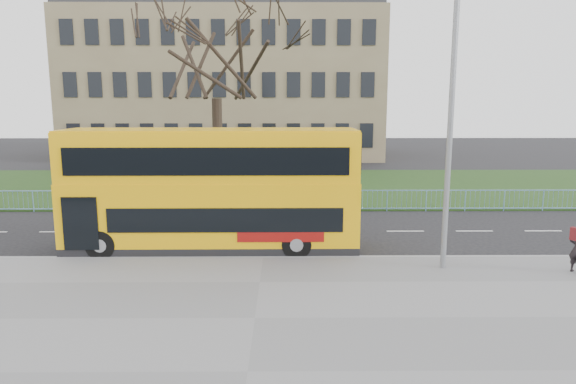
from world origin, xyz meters
name	(u,v)px	position (x,y,z in m)	size (l,w,h in m)	color
ground	(265,248)	(0.00, 0.00, 0.00)	(120.00, 120.00, 0.00)	black
pavement	(255,320)	(0.00, -6.75, 0.06)	(80.00, 10.50, 0.12)	slate
kerb	(263,258)	(0.00, -1.55, 0.07)	(80.00, 0.20, 0.14)	gray
grass_verge	(273,186)	(0.00, 14.30, 0.04)	(80.00, 15.40, 0.08)	#1B3613
guard_railing	(269,201)	(0.00, 6.60, 0.55)	(40.00, 0.12, 1.10)	#70A4C7
bare_tree	(216,79)	(-3.00, 10.00, 6.78)	(9.38, 9.38, 13.40)	black
civic_building	(228,87)	(-5.00, 35.00, 7.00)	(30.00, 15.00, 14.00)	#806E51
yellow_bus	(212,187)	(-1.93, -0.27, 2.41)	(10.72, 2.62, 4.49)	#FFB70A
street_lamp	(447,115)	(5.89, -2.79, 5.11)	(1.92, 0.50, 9.10)	gray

